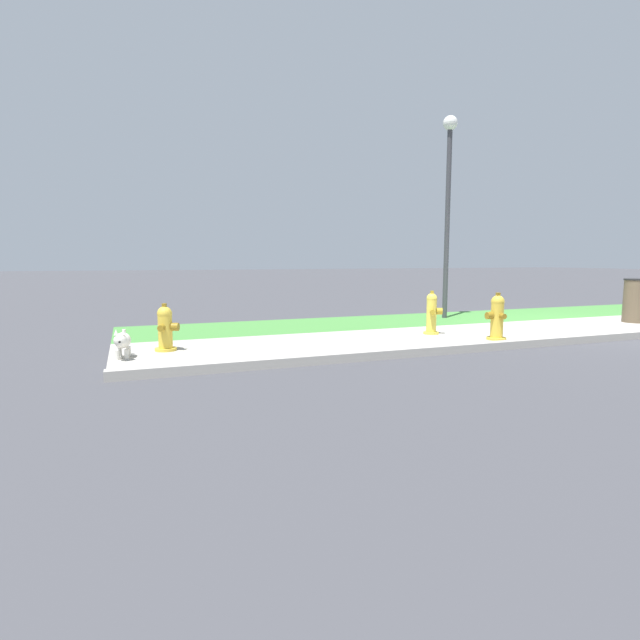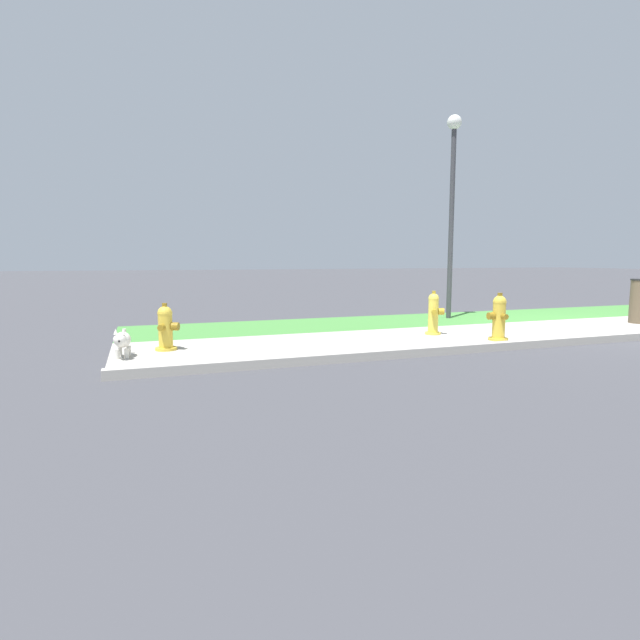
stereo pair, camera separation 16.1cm
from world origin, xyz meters
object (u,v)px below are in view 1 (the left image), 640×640
at_px(street_lamp, 448,186).
at_px(trash_bin, 636,301).
at_px(small_white_dog, 122,341).
at_px(fire_hydrant_by_grass_verge, 432,313).
at_px(fire_hydrant_near_corner, 166,329).
at_px(fire_hydrant_mid_block, 497,317).

relative_size(street_lamp, trash_bin, 4.79).
bearing_deg(small_white_dog, street_lamp, 115.65).
xyz_separation_m(small_white_dog, street_lamp, (6.93, 2.50, 2.74)).
height_order(fire_hydrant_by_grass_verge, trash_bin, trash_bin).
xyz_separation_m(street_lamp, trash_bin, (3.27, -2.22, -2.52)).
bearing_deg(fire_hydrant_near_corner, fire_hydrant_mid_block, 104.44).
bearing_deg(trash_bin, fire_hydrant_mid_block, -169.53).
xyz_separation_m(fire_hydrant_near_corner, fire_hydrant_by_grass_verge, (4.59, -0.00, 0.04)).
bearing_deg(fire_hydrant_mid_block, fire_hydrant_by_grass_verge, 39.03).
bearing_deg(fire_hydrant_near_corner, street_lamp, 132.81).
height_order(fire_hydrant_by_grass_verge, small_white_dog, fire_hydrant_by_grass_verge).
bearing_deg(fire_hydrant_by_grass_verge, fire_hydrant_near_corner, -63.20).
height_order(fire_hydrant_mid_block, trash_bin, trash_bin).
distance_m(fire_hydrant_near_corner, small_white_dog, 0.73).
xyz_separation_m(fire_hydrant_near_corner, street_lamp, (6.34, 2.08, 2.65)).
height_order(small_white_dog, street_lamp, street_lamp).
bearing_deg(fire_hydrant_mid_block, small_white_dog, 89.07).
distance_m(fire_hydrant_near_corner, street_lamp, 7.18).
xyz_separation_m(fire_hydrant_near_corner, fire_hydrant_mid_block, (5.24, -0.94, 0.05)).
relative_size(fire_hydrant_near_corner, fire_hydrant_mid_block, 0.89).
bearing_deg(street_lamp, trash_bin, -34.15).
xyz_separation_m(fire_hydrant_by_grass_verge, street_lamp, (1.75, 2.09, 2.61)).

